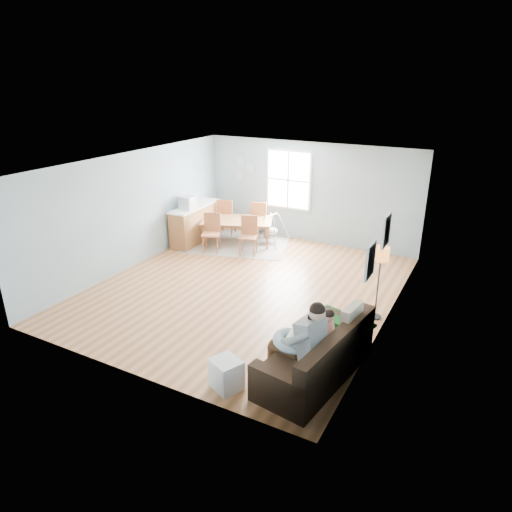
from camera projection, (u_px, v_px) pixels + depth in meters
The scene contains 22 objects.
room at pixel (245, 177), 9.00m from camera, with size 8.40×9.40×3.90m.
window at pixel (289, 180), 12.38m from camera, with size 1.32×0.08×1.62m.
pictures at pixel (378, 245), 7.04m from camera, with size 0.05×1.34×0.74m.
wall_plates at pixel (244, 169), 12.94m from camera, with size 0.67×0.02×0.66m.
sofa at pixel (319, 359), 6.86m from camera, with size 1.23×2.27×0.87m.
green_throw at pixel (337, 324), 7.35m from camera, with size 0.98×0.83×0.04m, color #124F16.
beige_pillow at pixel (351, 321), 6.98m from camera, with size 0.14×0.51×0.51m, color #BAA98E.
father at pixel (302, 339), 6.54m from camera, with size 1.06×0.58×1.43m.
nursing_pillow at pixel (292, 341), 6.66m from camera, with size 0.56×0.56×0.15m, color silver.
infant at pixel (293, 335), 6.66m from camera, with size 0.16×0.38×0.14m.
toddler at pixel (322, 328), 6.91m from camera, with size 0.54×0.28×0.83m.
floor_lamp at pixel (381, 260), 8.25m from camera, with size 0.29×0.29×1.43m.
storage_cube at pixel (226, 374), 6.65m from camera, with size 0.54×0.51×0.47m.
rug at pixel (237, 243), 12.52m from camera, with size 2.72×2.07×0.01m, color gray.
dining_table at pixel (237, 232), 12.40m from camera, with size 1.89×1.05×0.66m, color brown.
chair_sw at pixel (212, 230), 11.80m from camera, with size 0.59×0.59×1.00m.
chair_se at pixel (249, 232), 11.61m from camera, with size 0.57×0.57×0.99m.
chair_nw at pixel (226, 214), 12.99m from camera, with size 0.59×0.59×1.06m.
chair_ne at pixel (259, 217), 12.81m from camera, with size 0.57×0.57×1.04m.
counter at pixel (195, 223), 12.50m from camera, with size 0.62×1.85×1.02m.
monitor at pixel (187, 203), 11.96m from camera, with size 0.35×0.34×0.33m.
baby_swing at pixel (272, 230), 12.41m from camera, with size 0.89×0.90×0.81m.
Camera 1 is at (4.43, -7.77, 4.28)m, focal length 32.00 mm.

